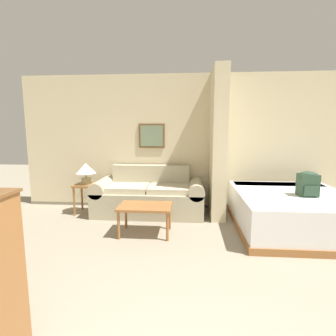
% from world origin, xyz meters
% --- Properties ---
extents(wall_back, '(6.55, 0.16, 2.60)m').
position_xyz_m(wall_back, '(-0.00, 4.27, 1.29)').
color(wall_back, beige).
rests_on(wall_back, ground_plane).
extents(wall_partition_pillar, '(0.24, 0.85, 2.60)m').
position_xyz_m(wall_partition_pillar, '(0.54, 3.78, 1.30)').
color(wall_partition_pillar, beige).
rests_on(wall_partition_pillar, ground_plane).
extents(couch, '(2.01, 0.84, 0.87)m').
position_xyz_m(couch, '(-0.69, 3.78, 0.33)').
color(couch, '#B7AD8E').
rests_on(couch, ground_plane).
extents(coffee_table, '(0.78, 0.52, 0.44)m').
position_xyz_m(coffee_table, '(-0.60, 2.81, 0.39)').
color(coffee_table, '#996033').
rests_on(coffee_table, ground_plane).
extents(side_table, '(0.41, 0.41, 0.55)m').
position_xyz_m(side_table, '(-1.86, 3.72, 0.45)').
color(side_table, '#996033').
rests_on(side_table, ground_plane).
extents(table_lamp, '(0.37, 0.37, 0.39)m').
position_xyz_m(table_lamp, '(-1.86, 3.72, 0.82)').
color(table_lamp, tan).
rests_on(table_lamp, side_table).
extents(bed, '(1.72, 1.92, 0.58)m').
position_xyz_m(bed, '(1.65, 3.21, 0.29)').
color(bed, '#996033').
rests_on(bed, ground_plane).
extents(backpack, '(0.26, 0.24, 0.37)m').
position_xyz_m(backpack, '(1.80, 3.06, 0.77)').
color(backpack, '#2D4733').
rests_on(backpack, bed).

